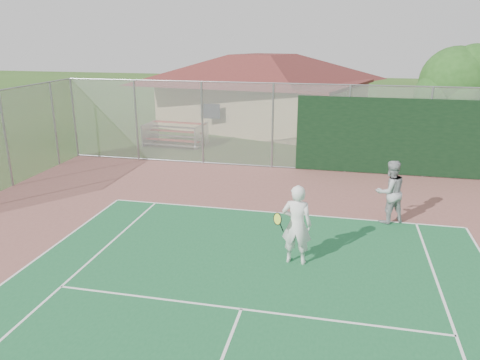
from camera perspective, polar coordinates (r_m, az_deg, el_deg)
name	(u,v)px	position (r m, az deg, el deg)	size (l,w,h in m)	color
back_fence	(350,132)	(19.09, 13.29, 5.73)	(20.08, 0.11, 3.53)	gray
side_fence_left	(6,140)	(18.84, -26.65, 4.42)	(0.08, 9.00, 3.50)	gray
clubhouse	(263,84)	(28.07, 2.77, 11.65)	(13.47, 11.01, 5.02)	tan
bleachers	(175,134)	(23.80, -7.90, 5.61)	(2.95, 1.90, 1.08)	#B33C29
tree	(458,86)	(22.00, 25.04, 10.39)	(3.60, 3.41, 5.02)	#322212
player_white_front	(296,225)	(11.37, 6.90, -5.50)	(0.97, 0.72, 2.00)	silver
player_grey_back	(390,192)	(14.41, 17.81, -1.45)	(1.15, 1.07, 1.89)	#9B9EA0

